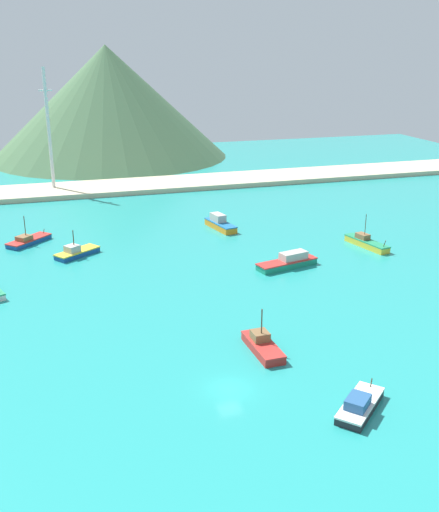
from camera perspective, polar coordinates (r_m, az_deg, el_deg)
name	(u,v)px	position (r m, az deg, el deg)	size (l,w,h in m)	color
ground	(170,290)	(92.55, -4.74, -3.18)	(260.00, 280.00, 0.50)	teal
fishing_boat_0	(220,224)	(121.90, 0.05, 3.08)	(4.48, 9.51, 2.87)	orange
fishing_boat_1	(366,243)	(114.04, 13.69, 1.24)	(4.29, 10.26, 6.06)	gold
fishing_boat_3	(262,345)	(73.76, 4.08, -8.41)	(2.94, 8.04, 5.35)	red
fishing_boat_4	(28,240)	(118.16, -17.62, 1.42)	(8.51, 8.52, 5.45)	#14478C
fishing_boat_7	(76,252)	(108.81, -13.37, 0.36)	(8.34, 7.09, 4.80)	#14478C
fishing_boat_8	(360,405)	(64.14, 13.09, -13.55)	(7.58, 7.25, 1.99)	#232328
fishing_boat_10	(289,262)	(101.26, 6.54, -0.54)	(11.17, 5.35, 2.45)	#198466
beach_strip	(111,188)	(158.37, -10.22, 6.39)	(247.00, 15.89, 1.20)	#C6B793
hill_central	(108,102)	(205.87, -10.48, 14.11)	(77.00, 77.00, 35.50)	#476B47
radio_tower	(49,130)	(156.75, -15.82, 11.39)	(3.04, 2.43, 30.43)	silver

